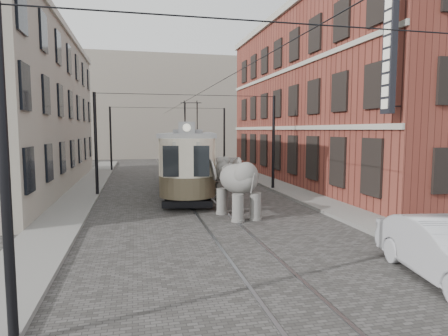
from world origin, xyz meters
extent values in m
plane|color=#494644|center=(0.00, 0.00, 0.00)|extent=(120.00, 120.00, 0.00)
cube|color=slate|center=(6.00, 0.00, 0.07)|extent=(2.00, 60.00, 0.15)
cube|color=slate|center=(-6.50, 0.00, 0.07)|extent=(2.00, 60.00, 0.15)
cube|color=brown|center=(11.00, 9.00, 6.00)|extent=(8.00, 26.00, 12.00)
cube|color=gray|center=(-11.00, 10.00, 5.00)|extent=(7.00, 24.00, 10.00)
cube|color=gray|center=(0.00, 40.00, 7.00)|extent=(28.00, 10.00, 14.00)
camera|label=1|loc=(-3.37, -17.34, 3.86)|focal=31.03mm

